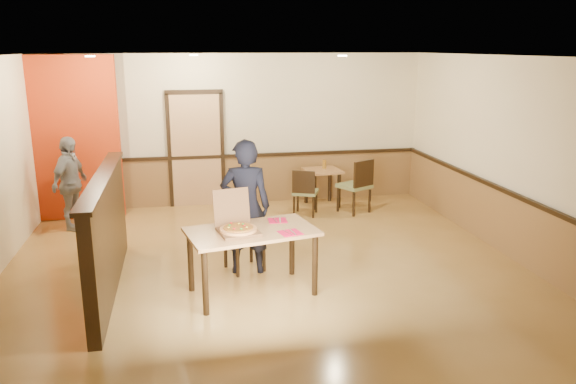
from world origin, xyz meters
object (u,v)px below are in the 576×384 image
side_table (322,178)px  side_chair_right (357,184)px  diner (246,207)px  passerby (70,184)px  condiment (324,164)px  pizza_box (237,227)px  main_table (252,239)px  side_chair_left (305,190)px  diner_chair (242,231)px

side_table → side_chair_right: bearing=-51.8°
diner → passerby: size_ratio=1.17×
side_table → condiment: condiment is taller
pizza_box → condiment: size_ratio=3.60×
main_table → side_chair_left: bearing=54.5°
main_table → side_table: 4.06m
main_table → pizza_box: pizza_box is taller
diner_chair → side_chair_left: size_ratio=1.12×
side_chair_left → side_table: size_ratio=1.20×
side_chair_right → passerby: 4.86m
diner_chair → side_table: 3.35m
diner_chair → side_table: bearing=37.7°
diner_chair → condiment: 3.43m
diner_chair → main_table: bearing=-107.1°
side_chair_left → diner: 2.72m
diner → side_table: bearing=-113.9°
side_table → side_chair_left: bearing=-128.0°
main_table → side_chair_left: 3.31m
passerby → diner_chair: bearing=-109.2°
diner → side_chair_right: bearing=-126.9°
passerby → pizza_box: (2.39, -3.05, 0.10)m
side_chair_left → side_chair_right: 0.96m
diner_chair → pizza_box: size_ratio=1.58×
pizza_box → side_chair_left: bearing=52.7°
main_table → pizza_box: size_ratio=2.76×
main_table → diner_chair: bearing=80.2°
diner_chair → side_table: diner_chair is taller
side_chair_right → side_table: bearing=-79.6°
main_table → passerby: 3.96m
pizza_box → diner_chair: bearing=69.2°
main_table → side_table: main_table is taller
diner_chair → condiment: bearing=37.6°
passerby → condiment: (4.41, 0.68, 0.00)m
passerby → pizza_box: size_ratio=2.57×
condiment → side_chair_left: bearing=-128.0°
side_chair_right → side_table: side_chair_right is taller
main_table → condiment: bearing=51.6°
side_table → condiment: (0.05, 0.06, 0.25)m
diner_chair → side_chair_left: bearing=39.2°
diner → condiment: 3.53m
diner → pizza_box: 0.75m
side_chair_right → side_table: (-0.48, 0.61, -0.02)m
side_chair_left → side_chair_right: bearing=-157.8°
side_chair_right → diner: 3.28m
diner_chair → side_chair_right: side_chair_right is taller
side_chair_right → passerby: size_ratio=0.64×
passerby → pizza_box: 3.88m
diner → side_chair_left: bearing=-112.0°
pizza_box → diner: bearing=64.4°
side_chair_right → diner_chair: bearing=15.6°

